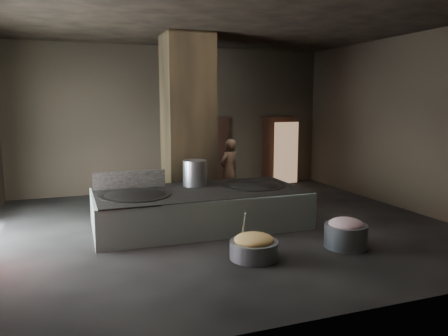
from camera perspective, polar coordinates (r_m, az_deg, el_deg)
name	(u,v)px	position (r m, az deg, el deg)	size (l,w,h in m)	color
floor	(224,228)	(10.07, -0.03, -7.80)	(10.00, 9.00, 0.10)	black
ceiling	(224,19)	(9.81, -0.03, 18.92)	(10.00, 9.00, 0.10)	black
back_wall	(175,119)	(14.03, -6.45, 6.36)	(10.00, 0.10, 4.50)	black
front_wall	(349,147)	(5.63, 16.06, 2.67)	(10.00, 0.10, 4.50)	black
right_wall	(406,123)	(12.34, 22.68, 5.43)	(0.10, 9.00, 4.50)	black
pillar	(188,123)	(11.39, -4.75, 5.85)	(1.20, 1.20, 4.50)	black
hearth_platform	(200,208)	(9.95, -3.17, -5.28)	(4.68, 2.24, 0.81)	silver
platform_cap	(200,191)	(9.86, -3.19, -2.98)	(4.58, 2.20, 0.03)	black
wok_left	(135,199)	(9.52, -11.51, -3.97)	(1.48, 1.48, 0.41)	black
wok_left_rim	(135,196)	(9.50, -11.52, -3.56)	(1.51, 1.51, 0.05)	black
wok_right	(254,189)	(10.38, 3.88, -2.76)	(1.37, 1.37, 0.39)	black
wok_right_rim	(254,186)	(10.37, 3.89, -2.38)	(1.40, 1.40, 0.05)	black
stock_pot	(195,173)	(10.33, -3.83, -0.67)	(0.57, 0.57, 0.61)	#A8ABB0
splash_guard	(130,180)	(10.24, -12.23, -1.51)	(1.63, 0.06, 0.41)	black
cook	(229,170)	(12.32, 0.69, -0.29)	(0.64, 0.42, 1.77)	#9B6D4E
veg_basin	(254,250)	(8.02, 3.94, -10.60)	(0.88, 0.88, 0.32)	slate
veg_fill	(254,240)	(7.96, 3.95, -9.32)	(0.72, 0.72, 0.22)	#ADB557
ladle	(243,227)	(7.97, 2.53, -7.77)	(0.03, 0.03, 0.69)	#A8ABB0
meat_basin	(346,236)	(8.89, 15.61, -8.51)	(0.82, 0.82, 0.45)	slate
meat_fill	(346,225)	(8.83, 15.67, -7.12)	(0.68, 0.68, 0.26)	#B66D75
doorway_near	(212,154)	(14.35, -1.61, 1.85)	(1.18, 0.08, 2.38)	black
doorway_near_glow	(207,156)	(14.32, -2.21, 1.63)	(0.74, 0.04, 1.75)	#8C6647
doorway_far	(277,151)	(15.28, 6.96, 2.21)	(1.18, 0.08, 2.38)	black
doorway_far_glow	(286,153)	(15.17, 8.10, 1.95)	(0.90, 0.04, 2.12)	#8C6647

